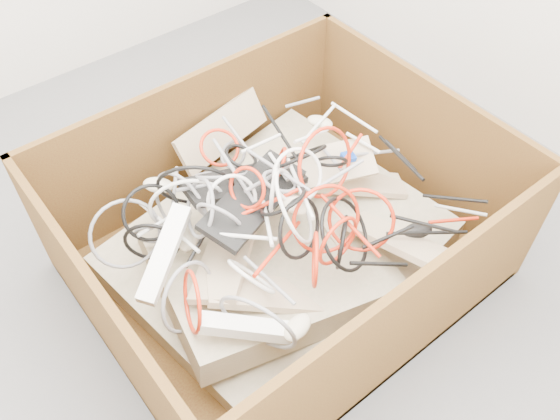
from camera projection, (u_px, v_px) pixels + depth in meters
ground at (223, 273)px, 2.11m from camera, size 3.00×3.00×0.00m
cardboard_box at (279, 248)px, 2.02m from camera, size 1.30×1.09×0.56m
keyboard_pile at (286, 211)px, 1.94m from camera, size 0.98×1.03×0.34m
mice_scatter at (281, 213)px, 1.84m from camera, size 0.78×0.73×0.22m
power_strip_left at (164, 253)px, 1.69m from camera, size 0.28×0.23×0.13m
power_strip_right at (249, 328)px, 1.60m from camera, size 0.24×0.21×0.09m
vga_plug at (348, 157)px, 1.99m from camera, size 0.06×0.05×0.03m
cable_tangle at (254, 214)px, 1.77m from camera, size 1.15×0.88×0.45m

